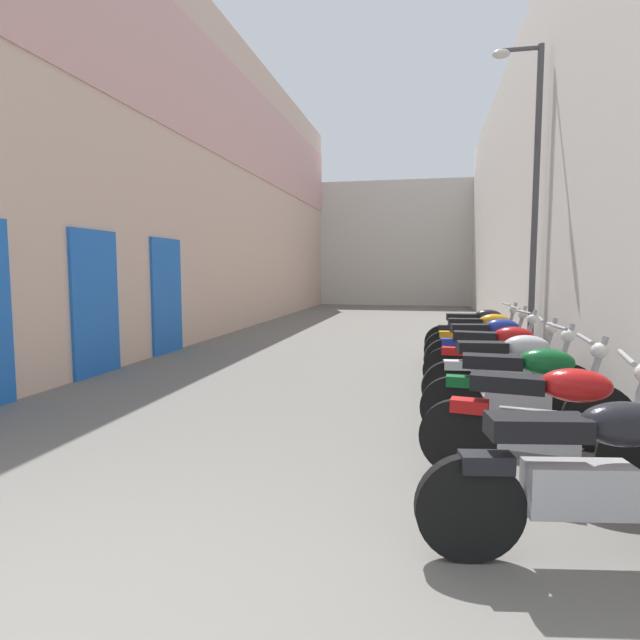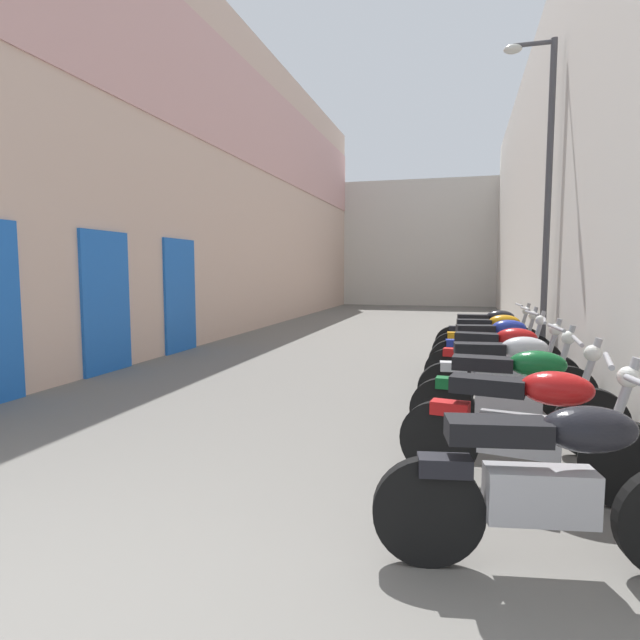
# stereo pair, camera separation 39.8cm
# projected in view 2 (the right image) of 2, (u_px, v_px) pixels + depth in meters

# --- Properties ---
(ground_plane) EXTENTS (38.58, 38.58, 0.00)m
(ground_plane) POSITION_uv_depth(u_px,v_px,m) (363.00, 347.00, 10.86)
(ground_plane) COLOR #66635E
(building_left) EXTENTS (0.45, 22.58, 7.71)m
(building_left) POSITION_uv_depth(u_px,v_px,m) (240.00, 180.00, 13.30)
(building_left) COLOR beige
(building_left) RESTS_ON ground
(building_right) EXTENTS (0.45, 22.58, 6.78)m
(building_right) POSITION_uv_depth(u_px,v_px,m) (541.00, 189.00, 11.52)
(building_right) COLOR beige
(building_right) RESTS_ON ground
(building_far_end) EXTENTS (9.78, 2.00, 5.63)m
(building_far_end) POSITION_uv_depth(u_px,v_px,m) (420.00, 244.00, 24.32)
(building_far_end) COLOR beige
(building_far_end) RESTS_ON ground
(motorcycle_nearest) EXTENTS (1.84, 0.58, 1.04)m
(motorcycle_nearest) POSITION_uv_depth(u_px,v_px,m) (552.00, 481.00, 2.73)
(motorcycle_nearest) COLOR black
(motorcycle_nearest) RESTS_ON ground
(motorcycle_second) EXTENTS (1.84, 0.58, 1.04)m
(motorcycle_second) POSITION_uv_depth(u_px,v_px,m) (529.00, 425.00, 3.70)
(motorcycle_second) COLOR black
(motorcycle_second) RESTS_ON ground
(motorcycle_third) EXTENTS (1.85, 0.58, 1.04)m
(motorcycle_third) POSITION_uv_depth(u_px,v_px,m) (516.00, 394.00, 4.62)
(motorcycle_third) COLOR black
(motorcycle_third) RESTS_ON ground
(motorcycle_fourth) EXTENTS (1.85, 0.58, 1.04)m
(motorcycle_fourth) POSITION_uv_depth(u_px,v_px,m) (507.00, 374.00, 5.55)
(motorcycle_fourth) COLOR black
(motorcycle_fourth) RESTS_ON ground
(motorcycle_fifth) EXTENTS (1.85, 0.58, 1.04)m
(motorcycle_fifth) POSITION_uv_depth(u_px,v_px,m) (501.00, 360.00, 6.40)
(motorcycle_fifth) COLOR black
(motorcycle_fifth) RESTS_ON ground
(motorcycle_sixth) EXTENTS (1.84, 0.58, 1.04)m
(motorcycle_sixth) POSITION_uv_depth(u_px,v_px,m) (496.00, 348.00, 7.40)
(motorcycle_sixth) COLOR black
(motorcycle_sixth) RESTS_ON ground
(motorcycle_seventh) EXTENTS (1.85, 0.58, 1.04)m
(motorcycle_seventh) POSITION_uv_depth(u_px,v_px,m) (492.00, 340.00, 8.24)
(motorcycle_seventh) COLOR black
(motorcycle_seventh) RESTS_ON ground
(motorcycle_eighth) EXTENTS (1.85, 0.58, 1.04)m
(motorcycle_eighth) POSITION_uv_depth(u_px,v_px,m) (489.00, 333.00, 9.15)
(motorcycle_eighth) COLOR black
(motorcycle_eighth) RESTS_ON ground
(street_lamp) EXTENTS (0.79, 0.18, 5.14)m
(street_lamp) POSITION_uv_depth(u_px,v_px,m) (543.00, 182.00, 8.23)
(street_lamp) COLOR #47474C
(street_lamp) RESTS_ON ground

